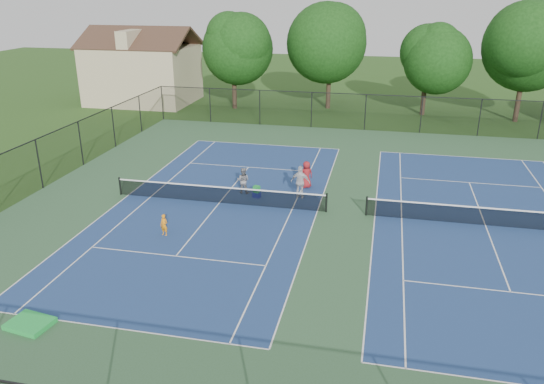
% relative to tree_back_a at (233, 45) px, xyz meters
% --- Properties ---
extents(ground, '(140.00, 140.00, 0.00)m').
position_rel_tree_back_a_xyz_m(ground, '(13.00, -24.00, -6.04)').
color(ground, '#234716').
rests_on(ground, ground).
extents(court_pad, '(36.00, 36.00, 0.01)m').
position_rel_tree_back_a_xyz_m(court_pad, '(13.00, -24.00, -6.03)').
color(court_pad, '#315731').
rests_on(court_pad, ground).
extents(tennis_court_left, '(12.00, 23.83, 1.07)m').
position_rel_tree_back_a_xyz_m(tennis_court_left, '(6.00, -24.00, -5.94)').
color(tennis_court_left, navy).
rests_on(tennis_court_left, ground).
extents(tennis_court_right, '(12.00, 23.83, 1.07)m').
position_rel_tree_back_a_xyz_m(tennis_court_right, '(20.00, -24.00, -5.94)').
color(tennis_court_right, navy).
rests_on(tennis_court_right, ground).
extents(perimeter_fence, '(36.08, 36.08, 3.02)m').
position_rel_tree_back_a_xyz_m(perimeter_fence, '(13.00, -24.00, -4.44)').
color(perimeter_fence, black).
rests_on(perimeter_fence, ground).
extents(tree_back_a, '(6.80, 6.80, 9.15)m').
position_rel_tree_back_a_xyz_m(tree_back_a, '(0.00, 0.00, 0.00)').
color(tree_back_a, '#2D2116').
rests_on(tree_back_a, ground).
extents(tree_back_b, '(7.60, 7.60, 10.03)m').
position_rel_tree_back_a_xyz_m(tree_back_b, '(9.00, 2.00, 0.56)').
color(tree_back_b, '#2D2116').
rests_on(tree_back_b, ground).
extents(tree_back_c, '(6.00, 6.00, 8.40)m').
position_rel_tree_back_a_xyz_m(tree_back_c, '(18.00, 1.00, -0.56)').
color(tree_back_c, '#2D2116').
rests_on(tree_back_c, ground).
extents(tree_back_d, '(7.80, 7.80, 10.37)m').
position_rel_tree_back_a_xyz_m(tree_back_d, '(26.00, 0.00, 0.79)').
color(tree_back_d, '#2D2116').
rests_on(tree_back_d, ground).
extents(clapboard_house, '(10.80, 8.10, 7.65)m').
position_rel_tree_back_a_xyz_m(clapboard_house, '(-10.00, 1.00, -2.95)').
color(clapboard_house, tan).
rests_on(clapboard_house, ground).
extents(child_player, '(0.44, 0.35, 1.07)m').
position_rel_tree_back_a_xyz_m(child_player, '(4.65, -28.47, -5.50)').
color(child_player, orange).
rests_on(child_player, ground).
extents(instructor, '(0.76, 0.60, 1.53)m').
position_rel_tree_back_a_xyz_m(instructor, '(6.89, -22.19, -5.27)').
color(instructor, gray).
rests_on(instructor, ground).
extents(bystander_a, '(1.15, 0.55, 1.91)m').
position_rel_tree_back_a_xyz_m(bystander_a, '(10.26, -22.28, -5.08)').
color(bystander_a, silver).
rests_on(bystander_a, ground).
extents(bystander_c, '(0.95, 0.87, 1.63)m').
position_rel_tree_back_a_xyz_m(bystander_c, '(10.34, -20.54, -5.23)').
color(bystander_c, maroon).
rests_on(bystander_c, ground).
extents(ball_crate, '(0.48, 0.43, 0.31)m').
position_rel_tree_back_a_xyz_m(ball_crate, '(7.82, -22.74, -5.88)').
color(ball_crate, navy).
rests_on(ball_crate, ground).
extents(ball_hopper, '(0.41, 0.38, 0.38)m').
position_rel_tree_back_a_xyz_m(ball_hopper, '(7.82, -22.74, -5.53)').
color(ball_hopper, green).
rests_on(ball_hopper, ball_crate).
extents(green_tarp, '(1.63, 1.33, 0.18)m').
position_rel_tree_back_a_xyz_m(green_tarp, '(2.92, -36.39, -5.94)').
color(green_tarp, green).
rests_on(green_tarp, ground).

